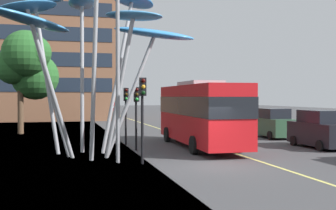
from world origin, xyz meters
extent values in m
cube|color=#424244|center=(0.00, 0.00, -0.05)|extent=(120.00, 240.00, 0.10)
cube|color=#E0D666|center=(2.41, 0.00, 0.00)|extent=(0.16, 144.00, 0.01)
cube|color=red|center=(1.49, 6.46, 1.99)|extent=(2.69, 10.49, 3.27)
cube|color=black|center=(1.49, 6.46, 2.44)|extent=(2.72, 10.59, 1.05)
cube|color=yellow|center=(1.62, 11.62, 3.32)|extent=(1.35, 0.13, 0.36)
cube|color=#B2B2B7|center=(1.49, 6.46, 3.74)|extent=(1.92, 3.69, 0.24)
cylinder|color=black|center=(2.79, 9.67, 0.48)|extent=(0.30, 0.97, 0.96)
cylinder|color=black|center=(0.35, 9.73, 0.48)|extent=(0.30, 0.97, 0.96)
cylinder|color=black|center=(2.65, 3.57, 0.48)|extent=(0.30, 0.97, 0.96)
cylinder|color=black|center=(0.20, 3.63, 0.48)|extent=(0.30, 0.97, 0.96)
cylinder|color=#9EA0A5|center=(-2.91, 4.36, 3.12)|extent=(2.67, 0.25, 6.31)
ellipsoid|color=#388EDB|center=(-1.67, 4.38, 6.23)|extent=(4.31, 1.32, 0.89)
cylinder|color=#9EA0A5|center=(-3.41, 5.83, 4.20)|extent=(2.07, 1.64, 8.46)
ellipsoid|color=#2D7FD1|center=(-2.51, 6.52, 8.41)|extent=(3.51, 3.22, 0.96)
cylinder|color=#9EA0A5|center=(-5.29, 6.24, 4.06)|extent=(0.26, 1.06, 8.14)
ellipsoid|color=#4299E0|center=(-5.27, 6.66, 8.12)|extent=(1.67, 3.05, 0.54)
cylinder|color=#9EA0A5|center=(-7.13, 5.93, 3.95)|extent=(1.44, 1.37, 7.94)
ellipsoid|color=#4CA3E5|center=(-7.71, 6.48, 7.90)|extent=(3.77, 3.64, 0.57)
cylinder|color=#9EA0A5|center=(-7.01, 4.44, 3.64)|extent=(2.17, 0.37, 7.34)
ellipsoid|color=#4CA3E5|center=(-7.99, 4.52, 7.29)|extent=(3.03, 1.71, 0.94)
cylinder|color=#9EA0A5|center=(-6.78, 3.08, 3.14)|extent=(2.06, 1.88, 6.35)
ellipsoid|color=#4299E0|center=(-7.67, 2.28, 6.28)|extent=(4.22, 4.00, 0.91)
cylinder|color=#9EA0A5|center=(-4.94, 2.45, 4.25)|extent=(0.46, 1.11, 8.53)
cylinder|color=#9EA0A5|center=(-3.69, 3.07, 3.38)|extent=(1.47, 1.14, 6.81)
ellipsoid|color=#4CA3E5|center=(-3.10, 2.64, 6.76)|extent=(3.23, 2.90, 0.68)
cylinder|color=black|center=(-2.95, 1.28, 1.90)|extent=(0.12, 0.12, 3.80)
cube|color=black|center=(-2.95, 1.14, 3.40)|extent=(0.28, 0.24, 0.80)
sphere|color=#390706|center=(-2.95, 1.01, 3.66)|extent=(0.18, 0.18, 0.18)
sphere|color=orange|center=(-2.95, 1.01, 3.40)|extent=(0.18, 0.18, 0.18)
sphere|color=black|center=(-2.95, 1.01, 3.14)|extent=(0.18, 0.18, 0.18)
cylinder|color=black|center=(-2.40, 5.89, 1.74)|extent=(0.12, 0.12, 3.49)
cube|color=black|center=(-2.40, 5.75, 3.09)|extent=(0.28, 0.24, 0.80)
sphere|color=#390706|center=(-2.40, 5.62, 3.35)|extent=(0.18, 0.18, 0.18)
sphere|color=#3A2707|center=(-2.40, 5.62, 3.09)|extent=(0.18, 0.18, 0.18)
sphere|color=green|center=(-2.40, 5.62, 2.83)|extent=(0.18, 0.18, 0.18)
cylinder|color=black|center=(-2.55, 8.67, 1.75)|extent=(0.12, 0.12, 3.50)
cube|color=black|center=(-2.55, 8.53, 3.10)|extent=(0.28, 0.24, 0.80)
sphere|color=#390706|center=(-2.55, 8.40, 3.36)|extent=(0.18, 0.18, 0.18)
sphere|color=#3A2707|center=(-2.55, 8.40, 3.10)|extent=(0.18, 0.18, 0.18)
sphere|color=green|center=(-2.55, 8.40, 2.84)|extent=(0.18, 0.18, 0.18)
cube|color=black|center=(8.16, 4.41, 0.82)|extent=(1.83, 4.26, 1.28)
cube|color=black|center=(8.16, 4.41, 1.82)|extent=(1.69, 2.34, 0.73)
cylinder|color=black|center=(9.08, 5.73, 0.30)|extent=(0.20, 0.60, 0.60)
cylinder|color=black|center=(7.24, 5.73, 0.30)|extent=(0.20, 0.60, 0.60)
cylinder|color=black|center=(7.24, 3.09, 0.30)|extent=(0.20, 0.60, 0.60)
cube|color=#2D5138|center=(8.44, 10.42, 0.79)|extent=(1.78, 3.87, 1.22)
cube|color=black|center=(8.44, 10.42, 1.76)|extent=(1.64, 2.13, 0.71)
cylinder|color=black|center=(9.33, 11.63, 0.30)|extent=(0.20, 0.60, 0.60)
cylinder|color=black|center=(7.54, 11.63, 0.30)|extent=(0.20, 0.60, 0.60)
cylinder|color=black|center=(9.33, 9.22, 0.30)|extent=(0.20, 0.60, 0.60)
cylinder|color=black|center=(7.54, 9.22, 0.30)|extent=(0.20, 0.60, 0.60)
cube|color=navy|center=(8.32, 17.08, 0.84)|extent=(1.78, 4.52, 1.32)
cube|color=black|center=(8.32, 17.08, 1.92)|extent=(1.64, 2.49, 0.84)
cylinder|color=black|center=(9.21, 18.49, 0.30)|extent=(0.20, 0.60, 0.60)
cylinder|color=black|center=(7.43, 18.49, 0.30)|extent=(0.20, 0.60, 0.60)
cylinder|color=black|center=(9.21, 15.68, 0.30)|extent=(0.20, 0.60, 0.60)
cylinder|color=black|center=(7.43, 15.68, 0.30)|extent=(0.20, 0.60, 0.60)
cylinder|color=gray|center=(-3.95, 1.89, 4.11)|extent=(0.18, 0.18, 8.21)
cylinder|color=brown|center=(-9.50, 18.30, 1.77)|extent=(0.46, 0.46, 3.54)
sphere|color=#286028|center=(-8.42, 18.95, 4.61)|extent=(3.81, 3.81, 3.81)
sphere|color=#286028|center=(-9.04, 17.55, 6.30)|extent=(3.68, 3.68, 3.68)
sphere|color=#286028|center=(-9.98, 18.04, 5.36)|extent=(2.90, 2.90, 2.90)
sphere|color=#286028|center=(-8.38, 17.21, 6.39)|extent=(2.63, 2.63, 2.63)
cylinder|color=gray|center=(-3.09, 9.61, 1.30)|extent=(0.08, 0.08, 2.60)
cylinder|color=red|center=(-3.09, 9.58, 2.30)|extent=(0.60, 0.03, 0.60)
cube|color=white|center=(-3.09, 9.55, 2.30)|extent=(0.40, 0.04, 0.11)
cube|color=brown|center=(-9.12, 39.73, 10.51)|extent=(18.72, 11.37, 21.01)
cube|color=#1E2838|center=(-9.12, 34.02, 4.35)|extent=(17.60, 0.08, 1.68)
cube|color=#1E2838|center=(-9.12, 34.02, 7.35)|extent=(17.60, 0.08, 1.68)
cube|color=#1E2838|center=(-9.12, 34.02, 10.36)|extent=(17.60, 0.08, 1.68)
cube|color=#1E2838|center=(-9.12, 34.02, 13.36)|extent=(17.60, 0.08, 1.68)
camera|label=1|loc=(-6.45, -16.84, 2.98)|focal=44.78mm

